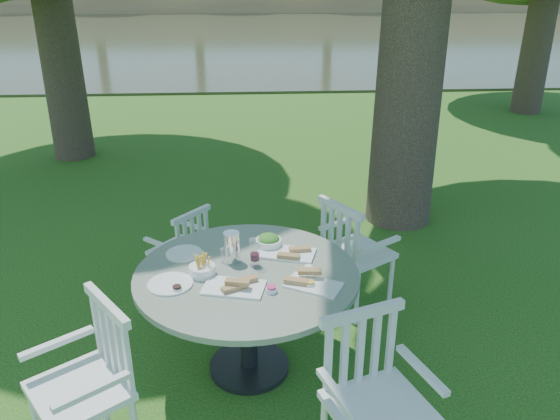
# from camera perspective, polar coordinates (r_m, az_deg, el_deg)

# --- Properties ---
(ground) EXTENTS (140.00, 140.00, 0.00)m
(ground) POSITION_cam_1_polar(r_m,az_deg,el_deg) (4.55, 0.17, -10.90)
(ground) COLOR #173F0D
(ground) RESTS_ON ground
(table) EXTENTS (1.47, 1.47, 0.78)m
(table) POSITION_cam_1_polar(r_m,az_deg,el_deg) (3.65, -3.45, -8.35)
(table) COLOR black
(table) RESTS_ON ground
(chair_ne) EXTENTS (0.64, 0.65, 0.96)m
(chair_ne) POSITION_cam_1_polar(r_m,az_deg,el_deg) (4.38, 7.25, -3.92)
(chair_ne) COLOR silver
(chair_ne) RESTS_ON ground
(chair_nw) EXTENTS (0.56, 0.56, 0.82)m
(chair_nw) POSITION_cam_1_polar(r_m,az_deg,el_deg) (4.61, -9.86, -3.80)
(chair_nw) COLOR silver
(chair_nw) RESTS_ON ground
(chair_sw) EXTENTS (0.67, 0.67, 0.98)m
(chair_sw) POSITION_cam_1_polar(r_m,az_deg,el_deg) (3.25, -18.80, -15.79)
(chair_sw) COLOR silver
(chair_sw) RESTS_ON ground
(chair_se) EXTENTS (0.62, 0.60, 0.97)m
(chair_se) POSITION_cam_1_polar(r_m,az_deg,el_deg) (3.05, 9.38, -17.66)
(chair_se) COLOR silver
(chair_se) RESTS_ON ground
(tableware) EXTENTS (1.23, 0.80, 0.21)m
(tableware) POSITION_cam_1_polar(r_m,az_deg,el_deg) (3.62, -4.27, -5.33)
(tableware) COLOR white
(tableware) RESTS_ON table
(river) EXTENTS (100.00, 28.00, 0.12)m
(river) POSITION_cam_1_polar(r_m,az_deg,el_deg) (26.87, -3.31, 17.87)
(river) COLOR #2E321D
(river) RESTS_ON ground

